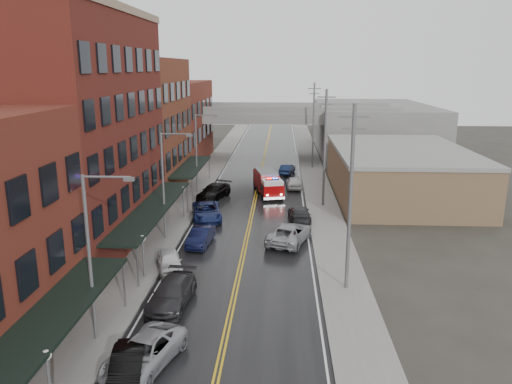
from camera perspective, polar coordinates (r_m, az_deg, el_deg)
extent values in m
cube|color=black|center=(47.49, -0.61, -3.14)|extent=(11.00, 160.00, 0.02)
cube|color=slate|center=(48.48, -9.26, -2.89)|extent=(3.00, 160.00, 0.15)
cube|color=slate|center=(47.58, 8.21, -3.18)|extent=(3.00, 160.00, 0.15)
cube|color=gray|center=(48.16, -7.34, -2.94)|extent=(0.30, 160.00, 0.15)
cube|color=gray|center=(47.46, 6.23, -3.16)|extent=(0.30, 160.00, 0.15)
cube|color=#521D15|center=(41.88, -19.89, 6.29)|extent=(9.00, 20.00, 18.00)
cube|color=#602A1C|center=(58.45, -13.18, 7.27)|extent=(9.00, 15.00, 15.00)
cube|color=maroon|center=(75.47, -9.45, 7.77)|extent=(9.00, 20.00, 12.00)
cube|color=brown|center=(57.95, 16.05, 2.01)|extent=(14.00, 22.00, 5.00)
cube|color=slate|center=(87.16, 13.12, 7.10)|extent=(18.00, 30.00, 8.00)
cube|color=black|center=(24.56, -23.21, -13.99)|extent=(2.60, 16.00, 0.18)
cylinder|color=slate|center=(31.09, -14.84, -10.30)|extent=(0.10, 0.10, 3.00)
cube|color=black|center=(41.18, -11.73, -1.82)|extent=(2.60, 18.00, 0.18)
cylinder|color=slate|center=(33.54, -13.39, -8.36)|extent=(0.10, 0.10, 3.00)
cylinder|color=slate|center=(49.41, -7.86, -0.79)|extent=(0.10, 0.10, 3.00)
cube|color=black|center=(57.81, -7.39, 2.93)|extent=(2.60, 13.00, 0.18)
cylinder|color=slate|center=(52.07, -7.29, 0.00)|extent=(0.10, 0.10, 3.00)
cylinder|color=slate|center=(63.81, -5.35, 2.67)|extent=(0.10, 0.10, 3.00)
sphere|color=silver|center=(22.60, -22.85, -16.81)|extent=(0.44, 0.44, 0.44)
cylinder|color=#59595B|center=(35.01, -12.73, -7.52)|extent=(0.14, 0.14, 2.80)
sphere|color=silver|center=(34.50, -12.86, -5.20)|extent=(0.44, 0.44, 0.44)
cylinder|color=#59595B|center=(47.93, -8.27, -1.40)|extent=(0.14, 0.14, 2.80)
sphere|color=silver|center=(47.55, -8.33, 0.34)|extent=(0.44, 0.44, 0.44)
cylinder|color=#59595B|center=(26.98, -18.47, -7.49)|extent=(0.18, 0.18, 9.00)
cylinder|color=#59595B|center=(25.32, -16.72, 1.66)|extent=(2.40, 0.12, 0.12)
cube|color=#59595B|center=(24.99, -14.32, 1.42)|extent=(0.50, 0.22, 0.18)
cylinder|color=#59595B|center=(41.57, -10.55, 0.52)|extent=(0.18, 0.18, 9.00)
cylinder|color=#59595B|center=(40.51, -9.17, 6.56)|extent=(2.40, 0.12, 0.12)
cube|color=#59595B|center=(40.31, -7.63, 6.44)|extent=(0.50, 0.22, 0.18)
cylinder|color=#59595B|center=(56.93, -6.83, 4.31)|extent=(0.18, 0.18, 9.00)
cylinder|color=#59595B|center=(56.16, -5.74, 8.73)|extent=(2.40, 0.12, 0.12)
cube|color=#59595B|center=(56.01, -4.62, 8.64)|extent=(0.50, 0.22, 0.18)
cylinder|color=#59595B|center=(31.61, 10.72, -0.98)|extent=(0.24, 0.24, 12.00)
cube|color=#59595B|center=(30.69, 11.17, 8.43)|extent=(1.80, 0.12, 0.12)
cube|color=#59595B|center=(30.77, 11.10, 7.13)|extent=(1.40, 0.12, 0.12)
cylinder|color=#59595B|center=(51.09, 7.86, 4.86)|extent=(0.24, 0.24, 12.00)
cube|color=#59595B|center=(50.52, 8.06, 10.69)|extent=(1.80, 0.12, 0.12)
cube|color=#59595B|center=(50.57, 8.03, 9.90)|extent=(1.40, 0.12, 0.12)
cylinder|color=#59595B|center=(70.85, 6.57, 7.46)|extent=(0.24, 0.24, 12.00)
cube|color=#59595B|center=(70.45, 6.69, 11.66)|extent=(1.80, 0.12, 0.12)
cube|color=#59595B|center=(70.48, 6.67, 11.10)|extent=(1.40, 0.12, 0.12)
cube|color=slate|center=(77.66, 0.91, 8.69)|extent=(40.00, 10.00, 1.50)
cube|color=slate|center=(79.29, -7.11, 5.96)|extent=(1.60, 8.00, 6.00)
cube|color=slate|center=(78.47, 9.00, 5.81)|extent=(1.60, 8.00, 6.00)
cube|color=#9E0708|center=(57.46, 1.17, 1.32)|extent=(3.25, 5.25, 1.86)
cube|color=#9E0708|center=(54.22, 1.86, 0.25)|extent=(2.68, 2.74, 1.33)
cube|color=silver|center=(54.01, 1.86, 1.16)|extent=(2.53, 2.55, 0.44)
cube|color=black|center=(54.33, 1.82, 0.56)|extent=(2.50, 1.88, 0.71)
cube|color=slate|center=(57.23, 1.17, 2.36)|extent=(2.95, 4.85, 0.27)
cube|color=black|center=(53.95, 1.87, 1.46)|extent=(1.44, 0.56, 0.12)
sphere|color=#FF0C0C|center=(53.84, 1.36, 1.52)|extent=(0.18, 0.18, 0.18)
sphere|color=#1933FF|center=(54.03, 2.37, 1.55)|extent=(0.18, 0.18, 0.18)
cylinder|color=black|center=(54.12, 0.86, -0.50)|extent=(0.93, 0.50, 0.89)
cylinder|color=black|center=(54.50, 2.88, -0.41)|extent=(0.93, 0.50, 0.89)
cylinder|color=black|center=(57.08, 0.28, 0.27)|extent=(0.93, 0.50, 0.89)
cylinder|color=black|center=(57.44, 2.20, 0.35)|extent=(0.93, 0.50, 0.89)
cylinder|color=black|center=(59.20, -0.09, 0.78)|extent=(0.93, 0.50, 0.89)
cylinder|color=black|center=(59.55, 1.76, 0.85)|extent=(0.93, 0.50, 0.89)
imported|color=black|center=(25.05, -14.45, -18.76)|extent=(2.13, 4.35, 1.37)
imported|color=#96989D|center=(25.79, -12.68, -17.49)|extent=(3.81, 5.74, 1.46)
imported|color=#29292C|center=(31.27, -9.60, -11.32)|extent=(2.57, 5.48, 1.55)
imported|color=silver|center=(36.34, -9.86, -7.77)|extent=(2.78, 4.32, 1.37)
imported|color=black|center=(40.88, -6.35, -5.09)|extent=(1.93, 4.45, 1.42)
imported|color=navy|center=(47.49, -5.67, -2.23)|extent=(3.71, 6.11, 1.58)
imported|color=black|center=(54.91, -4.84, 0.04)|extent=(3.83, 5.90, 1.59)
imported|color=#989BA0|center=(41.26, 3.85, -4.71)|extent=(4.31, 6.35, 1.61)
imported|color=#28282B|center=(47.04, 4.98, -2.48)|extent=(2.25, 4.96, 1.41)
imported|color=silver|center=(59.53, 4.36, 1.09)|extent=(1.90, 4.30, 1.44)
imported|color=#0E1934|center=(67.45, 3.59, 2.62)|extent=(2.33, 4.38, 1.37)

